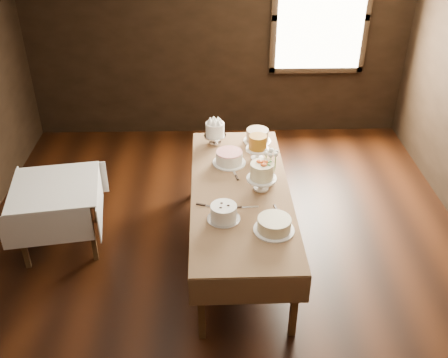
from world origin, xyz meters
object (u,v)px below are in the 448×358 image
(display_table, at_px, (240,195))
(side_table, at_px, (55,193))
(cake_server_a, at_px, (250,207))
(cake_lattice, at_px, (229,158))
(flower_vase, at_px, (270,175))
(cake_caramel, at_px, (258,149))
(cake_swirl, at_px, (224,213))
(cake_server_e, at_px, (214,207))
(cake_flowers, at_px, (262,178))
(cake_server_c, at_px, (234,171))
(cake_meringue, at_px, (215,134))
(cake_speckled, at_px, (257,136))
(cake_cream, at_px, (274,225))
(cake_server_b, at_px, (279,216))

(display_table, bearing_deg, side_table, 174.57)
(display_table, xyz_separation_m, cake_server_a, (0.07, -0.28, 0.06))
(cake_lattice, relative_size, flower_vase, 2.83)
(display_table, relative_size, cake_caramel, 8.44)
(cake_swirl, relative_size, cake_server_a, 1.18)
(cake_server_e, bearing_deg, cake_flowers, 50.81)
(cake_caramel, relative_size, cake_server_c, 1.15)
(cake_meringue, height_order, cake_speckled, cake_meringue)
(cake_swirl, bearing_deg, side_table, 158.78)
(cake_swirl, height_order, cake_server_c, cake_swirl)
(display_table, distance_m, flower_vase, 0.34)
(cake_meringue, bearing_deg, cake_server_a, -76.05)
(cake_flowers, distance_m, cake_swirl, 0.59)
(cake_caramel, height_order, cake_cream, cake_caramel)
(cake_meringue, bearing_deg, cake_cream, -72.94)
(cake_server_a, bearing_deg, cake_swirl, -146.86)
(flower_vase, bearing_deg, cake_speckled, 93.78)
(display_table, relative_size, flower_vase, 18.40)
(flower_vase, bearing_deg, cake_meringue, 123.72)
(cake_meringue, relative_size, cake_speckled, 0.90)
(flower_vase, bearing_deg, cake_server_a, -116.84)
(cake_meringue, xyz_separation_m, cake_lattice, (0.14, -0.42, -0.06))
(cake_flowers, bearing_deg, cake_cream, -85.37)
(cake_caramel, distance_m, cake_server_a, 0.86)
(display_table, relative_size, cake_swirl, 8.19)
(cake_server_b, relative_size, flower_vase, 1.90)
(cake_meringue, xyz_separation_m, cake_cream, (0.47, -1.52, -0.06))
(display_table, height_order, cake_swirl, cake_swirl)
(cake_cream, bearing_deg, cake_speckled, 90.37)
(cake_speckled, bearing_deg, cake_server_b, -86.83)
(cake_meringue, distance_m, cake_lattice, 0.44)
(cake_lattice, height_order, cake_cream, cake_lattice)
(cake_server_c, bearing_deg, side_table, 83.33)
(cake_swirl, relative_size, cake_cream, 0.73)
(display_table, distance_m, cake_lattice, 0.51)
(display_table, relative_size, cake_server_c, 9.70)
(cake_speckled, bearing_deg, cake_lattice, -125.15)
(cake_lattice, distance_m, cake_cream, 1.15)
(cake_lattice, bearing_deg, cake_flowers, -59.64)
(cake_lattice, bearing_deg, display_table, -79.87)
(cake_meringue, distance_m, flower_vase, 0.92)
(display_table, height_order, cake_server_c, cake_server_c)
(cake_caramel, height_order, cake_server_b, cake_caramel)
(cake_flowers, bearing_deg, cake_server_b, -74.95)
(cake_meringue, height_order, cake_lattice, cake_meringue)
(cake_lattice, bearing_deg, cake_meringue, 107.99)
(cake_speckled, height_order, cake_cream, cake_speckled)
(side_table, height_order, cake_cream, cake_cream)
(side_table, height_order, cake_server_a, cake_server_a)
(cake_flowers, distance_m, flower_vase, 0.17)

